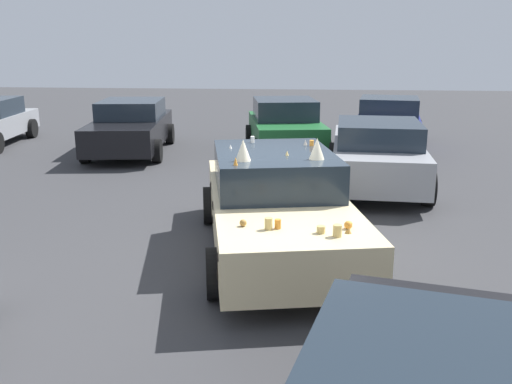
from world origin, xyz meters
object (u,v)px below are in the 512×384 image
art_car_decorated (276,203)px  parked_sedan_behind_left (377,153)px  parked_sedan_row_back_center (388,123)px  parked_sedan_near_left (285,126)px  parked_sedan_near_right (131,127)px

art_car_decorated → parked_sedan_behind_left: bearing=143.2°
art_car_decorated → parked_sedan_row_back_center: art_car_decorated is taller
parked_sedan_row_back_center → parked_sedan_behind_left: 4.91m
art_car_decorated → parked_sedan_behind_left: (3.96, -1.89, 0.01)m
art_car_decorated → parked_sedan_near_left: (7.63, 0.20, 0.02)m
parked_sedan_near_right → parked_sedan_behind_left: bearing=55.1°
parked_sedan_near_right → parked_sedan_near_left: size_ratio=1.13×
parked_sedan_behind_left → parked_sedan_near_left: (3.67, 2.09, 0.01)m
art_car_decorated → parked_sedan_near_left: bearing=170.2°
parked_sedan_near_left → parked_sedan_near_right: bearing=-95.3°
parked_sedan_near_right → parked_sedan_behind_left: parked_sedan_behind_left is taller
parked_sedan_row_back_center → parked_sedan_near_left: 3.19m
parked_sedan_near_right → parked_sedan_row_back_center: (1.47, -7.27, 0.00)m
parked_sedan_row_back_center → parked_sedan_near_right: bearing=109.6°
parked_sedan_row_back_center → parked_sedan_behind_left: bearing=177.7°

